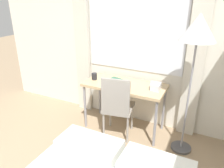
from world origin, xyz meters
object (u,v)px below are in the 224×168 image
Objects in this scene: desk at (124,88)px; standing_lamp at (198,35)px; telephone at (156,86)px; desk_chair at (117,105)px; book at (115,81)px; mug at (94,76)px.

standing_lamp is (0.89, -0.12, 0.85)m from desk.
telephone reaches higher than desk.
desk_chair is at bearing -89.02° from desk.
desk is 0.46m from telephone.
desk is 0.29m from desk_chair.
mug is at bearing -170.86° from book.
desk_chair reaches higher than desk.
book is at bearing 109.60° from desk_chair.
mug is (-1.36, 0.09, -0.73)m from standing_lamp.
mug is (-0.48, -0.03, 0.12)m from desk.
telephone reaches higher than mug.
standing_lamp reaches higher than desk.
standing_lamp is at bearing -14.94° from telephone.
standing_lamp reaches higher than book.
desk is 0.49m from mug.
book is 2.88× the size of mug.
book is at bearing 9.14° from mug.
desk_chair is at bearing -59.81° from book.
telephone is at bearing 165.06° from standing_lamp.
standing_lamp is at bearing -7.62° from book.
mug is (-0.48, 0.22, 0.26)m from desk_chair.
mug is at bearing -178.19° from telephone.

